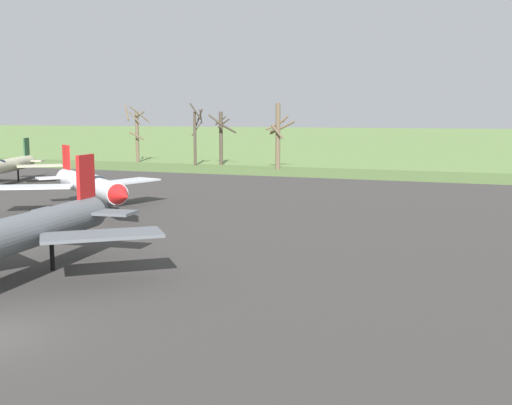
{
  "coord_description": "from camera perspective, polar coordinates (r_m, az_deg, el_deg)",
  "views": [
    {
      "loc": [
        13.92,
        -13.54,
        6.5
      ],
      "look_at": [
        1.8,
        18.04,
        1.76
      ],
      "focal_mm": 44.1,
      "sensor_mm": 36.0,
      "label": 1
    }
  ],
  "objects": [
    {
      "name": "jet_fighter_rear_center",
      "position": [
        42.76,
        -14.89,
        1.56
      ],
      "size": [
        12.21,
        11.18,
        4.31
      ],
      "color": "silver",
      "rests_on": "ground"
    },
    {
      "name": "jet_fighter_rear_left",
      "position": [
        24.89,
        -21.83,
        -2.88
      ],
      "size": [
        10.74,
        14.53,
        4.71
      ],
      "color": "#565B60",
      "rests_on": "ground"
    },
    {
      "name": "jet_fighter_front_right",
      "position": [
        63.27,
        -21.65,
        3.15
      ],
      "size": [
        9.42,
        12.3,
        4.17
      ],
      "color": "#B7B293",
      "rests_on": "ground"
    },
    {
      "name": "asphalt_apron",
      "position": [
        35.33,
        -2.58,
        -2.59
      ],
      "size": [
        95.08,
        60.94,
        0.05
      ],
      "primitive_type": "cube",
      "color": "#383533",
      "rests_on": "ground"
    },
    {
      "name": "bare_tree_right_of_center",
      "position": [
        74.79,
        2.02,
        6.18
      ],
      "size": [
        3.25,
        2.62,
        7.86
      ],
      "color": "brown",
      "rests_on": "ground"
    },
    {
      "name": "bare_tree_far_left",
      "position": [
        88.33,
        -10.8,
        6.29
      ],
      "size": [
        3.95,
        2.94,
        7.85
      ],
      "color": "brown",
      "rests_on": "ground"
    },
    {
      "name": "bare_tree_left_of_center",
      "position": [
        80.89,
        -5.51,
        6.27
      ],
      "size": [
        1.85,
        2.06,
        7.99
      ],
      "color": "#42382D",
      "rests_on": "ground"
    },
    {
      "name": "bare_tree_center",
      "position": [
        81.73,
        -3.18,
        6.13
      ],
      "size": [
        3.57,
        3.14,
        6.89
      ],
      "color": "#42382D",
      "rests_on": "ground"
    },
    {
      "name": "grass_verge_strip",
      "position": [
        70.0,
        9.45,
        2.56
      ],
      "size": [
        155.08,
        12.0,
        0.06
      ],
      "primitive_type": "cube",
      "color": "#506A35",
      "rests_on": "ground"
    }
  ]
}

